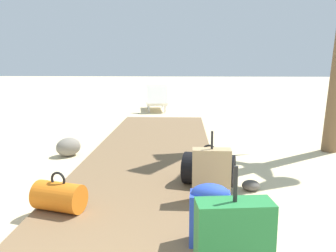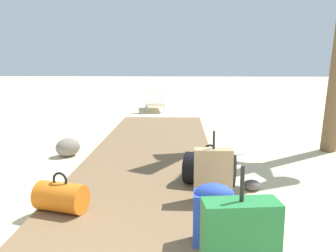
{
  "view_description": "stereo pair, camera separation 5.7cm",
  "coord_description": "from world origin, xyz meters",
  "px_view_note": "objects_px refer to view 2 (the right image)",
  "views": [
    {
      "loc": [
        0.52,
        -0.74,
        1.55
      ],
      "look_at": [
        0.28,
        4.66,
        0.55
      ],
      "focal_mm": 38.35,
      "sensor_mm": 36.0,
      "label": 1
    },
    {
      "loc": [
        0.46,
        -0.74,
        1.55
      ],
      "look_at": [
        0.28,
        4.66,
        0.55
      ],
      "focal_mm": 38.35,
      "sensor_mm": 36.0,
      "label": 2
    }
  ],
  "objects_px": {
    "duffel_bag_orange": "(61,197)",
    "duffel_bag_black": "(210,169)",
    "suitcase_tan": "(213,175)",
    "backpack_blue": "(213,213)",
    "lounge_chair": "(154,100)"
  },
  "relations": [
    {
      "from": "duffel_bag_orange",
      "to": "duffel_bag_black",
      "type": "bearing_deg",
      "value": 28.51
    },
    {
      "from": "backpack_blue",
      "to": "duffel_bag_orange",
      "type": "relative_size",
      "value": 0.93
    },
    {
      "from": "duffel_bag_orange",
      "to": "duffel_bag_black",
      "type": "relative_size",
      "value": 0.82
    },
    {
      "from": "duffel_bag_black",
      "to": "duffel_bag_orange",
      "type": "bearing_deg",
      "value": -151.49
    },
    {
      "from": "lounge_chair",
      "to": "duffel_bag_black",
      "type": "bearing_deg",
      "value": -80.42
    },
    {
      "from": "backpack_blue",
      "to": "duffel_bag_orange",
      "type": "height_order",
      "value": "backpack_blue"
    },
    {
      "from": "suitcase_tan",
      "to": "lounge_chair",
      "type": "bearing_deg",
      "value": 98.81
    },
    {
      "from": "duffel_bag_black",
      "to": "lounge_chair",
      "type": "bearing_deg",
      "value": 99.58
    },
    {
      "from": "backpack_blue",
      "to": "suitcase_tan",
      "type": "bearing_deg",
      "value": 85.08
    },
    {
      "from": "duffel_bag_orange",
      "to": "duffel_bag_black",
      "type": "height_order",
      "value": "duffel_bag_black"
    },
    {
      "from": "backpack_blue",
      "to": "duffel_bag_black",
      "type": "xyz_separation_m",
      "value": [
        0.09,
        1.41,
        -0.07
      ]
    },
    {
      "from": "backpack_blue",
      "to": "suitcase_tan",
      "type": "height_order",
      "value": "suitcase_tan"
    },
    {
      "from": "suitcase_tan",
      "to": "duffel_bag_orange",
      "type": "bearing_deg",
      "value": -168.91
    },
    {
      "from": "backpack_blue",
      "to": "lounge_chair",
      "type": "height_order",
      "value": "lounge_chair"
    },
    {
      "from": "duffel_bag_orange",
      "to": "duffel_bag_black",
      "type": "xyz_separation_m",
      "value": [
        1.52,
        0.83,
        0.04
      ]
    }
  ]
}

